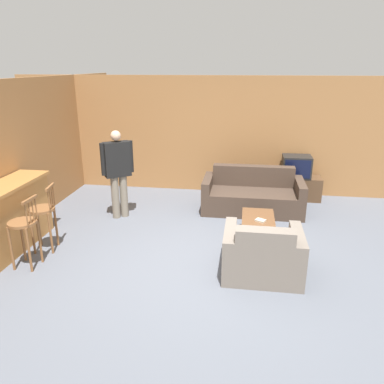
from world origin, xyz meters
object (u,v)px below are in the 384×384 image
(tv_unit, at_px, (294,188))
(bar_chair_near, at_px, (24,229))
(coffee_table, at_px, (258,221))
(tv, at_px, (296,166))
(bar_chair_mid, at_px, (43,215))
(book_on_table, at_px, (261,220))
(couch_far, at_px, (253,196))
(armchair_near, at_px, (262,255))
(person_by_window, at_px, (118,170))

(tv_unit, bearing_deg, bar_chair_near, -139.46)
(coffee_table, distance_m, tv, 2.36)
(tv_unit, xyz_separation_m, tv, (0.00, -0.00, 0.48))
(bar_chair_mid, height_order, book_on_table, bar_chair_mid)
(couch_far, xyz_separation_m, armchair_near, (0.12, -2.50, 0.00))
(bar_chair_near, distance_m, coffee_table, 3.63)
(bar_chair_mid, distance_m, book_on_table, 3.45)
(tv_unit, relative_size, person_by_window, 0.66)
(bar_chair_near, distance_m, person_by_window, 2.17)
(tv_unit, height_order, tv, tv)
(armchair_near, height_order, tv, tv)
(armchair_near, relative_size, person_by_window, 0.64)
(bar_chair_mid, bearing_deg, book_on_table, 11.92)
(book_on_table, bearing_deg, couch_far, 94.34)
(tv_unit, xyz_separation_m, person_by_window, (-3.45, -1.55, 0.69))
(bar_chair_mid, relative_size, tv, 1.79)
(bar_chair_mid, distance_m, couch_far, 3.94)
(coffee_table, bearing_deg, bar_chair_mid, -165.49)
(couch_far, relative_size, coffee_table, 2.26)
(bar_chair_near, bearing_deg, armchair_near, 4.15)
(book_on_table, bearing_deg, bar_chair_mid, -168.08)
(couch_far, distance_m, tv_unit, 1.24)
(bar_chair_mid, distance_m, coffee_table, 3.46)
(book_on_table, height_order, person_by_window, person_by_window)
(armchair_near, relative_size, tv_unit, 0.98)
(bar_chair_near, distance_m, armchair_near, 3.40)
(armchair_near, bearing_deg, tv_unit, 76.51)
(tv, relative_size, person_by_window, 0.36)
(person_by_window, bearing_deg, couch_far, 15.96)
(bar_chair_near, relative_size, armchair_near, 0.99)
(bar_chair_near, bearing_deg, bar_chair_mid, 90.02)
(bar_chair_near, relative_size, tv_unit, 0.97)
(bar_chair_near, xyz_separation_m, bar_chair_mid, (-0.00, 0.53, 0.00))
(coffee_table, relative_size, book_on_table, 4.51)
(bar_chair_mid, xyz_separation_m, tv_unit, (4.17, 3.04, -0.35))
(couch_far, bearing_deg, coffee_table, -86.54)
(bar_chair_mid, xyz_separation_m, book_on_table, (3.37, 0.71, -0.19))
(tv_unit, relative_size, book_on_table, 5.71)
(armchair_near, relative_size, tv, 1.81)
(coffee_table, relative_size, person_by_window, 0.52)
(tv, distance_m, person_by_window, 3.79)
(coffee_table, bearing_deg, couch_far, 93.46)
(tv, bearing_deg, coffee_table, -111.10)
(bar_chair_mid, relative_size, coffee_table, 1.22)
(person_by_window, bearing_deg, tv_unit, 24.22)
(armchair_near, xyz_separation_m, book_on_table, (-0.01, 1.00, 0.10))
(armchair_near, relative_size, book_on_table, 5.58)
(person_by_window, bearing_deg, armchair_near, -33.70)
(tv, xyz_separation_m, person_by_window, (-3.45, -1.55, 0.21))
(bar_chair_mid, distance_m, tv_unit, 5.17)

